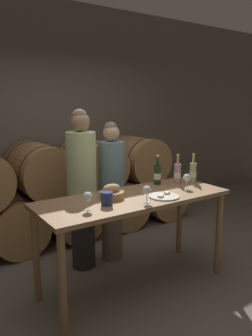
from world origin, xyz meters
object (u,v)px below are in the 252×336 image
object	(u,v)px
tasting_table	(134,208)
wine_bottle_red	(157,174)
person_left	(82,188)
wine_bottle_rose	(177,173)
bread_basket	(112,193)
wine_bottle_white	(193,172)
blue_crock	(107,198)
cheese_plate	(164,196)
person_right	(112,190)
wine_glass_left	(147,190)
wine_glass_center	(187,178)
wine_glass_far_left	(88,197)

from	to	relation	value
tasting_table	wine_bottle_red	size ratio (longest dim) A/B	5.86
person_left	wine_bottle_rose	bearing A→B (deg)	-26.45
wine_bottle_red	bread_basket	world-z (taller)	wine_bottle_red
person_left	wine_bottle_white	bearing A→B (deg)	-25.77
person_left	wine_bottle_red	xyz separation A→B (m)	(0.71, -0.39, 0.14)
blue_crock	wine_bottle_white	bearing A→B (deg)	8.58
tasting_table	wine_bottle_red	distance (m)	0.58
tasting_table	bread_basket	size ratio (longest dim) A/B	8.17
tasting_table	cheese_plate	size ratio (longest dim) A/B	6.50
person_left	person_right	distance (m)	0.38
wine_glass_left	wine_bottle_red	bearing A→B (deg)	42.84
blue_crock	cheese_plate	xyz separation A→B (m)	(0.57, -0.09, -0.06)
person_left	wine_glass_left	size ratio (longest dim) A/B	11.17
blue_crock	wine_glass_left	distance (m)	0.36
wine_bottle_rose	bread_basket	size ratio (longest dim) A/B	1.39
person_right	bread_basket	world-z (taller)	person_right
tasting_table	wine_glass_left	xyz separation A→B (m)	(-0.03, -0.23, 0.23)
person_left	wine_bottle_white	world-z (taller)	person_left
cheese_plate	bread_basket	bearing A→B (deg)	150.22
wine_bottle_white	cheese_plate	world-z (taller)	wine_bottle_white
wine_bottle_white	wine_glass_center	distance (m)	0.31
wine_bottle_red	cheese_plate	size ratio (longest dim) A/B	1.11
wine_bottle_rose	blue_crock	size ratio (longest dim) A/B	2.71
wine_bottle_rose	wine_glass_center	distance (m)	0.25
tasting_table	wine_bottle_rose	xyz separation A→B (m)	(0.70, 0.17, 0.23)
wine_glass_center	wine_bottle_rose	bearing A→B (deg)	69.40
person_left	wine_glass_far_left	distance (m)	0.82
tasting_table	person_right	world-z (taller)	person_right
blue_crock	wine_glass_left	bearing A→B (deg)	-23.05
wine_bottle_red	wine_glass_left	bearing A→B (deg)	-137.16
wine_bottle_rose	wine_glass_left	xyz separation A→B (m)	(-0.73, -0.39, 0.00)
bread_basket	cheese_plate	world-z (taller)	bread_basket
wine_bottle_rose	person_left	bearing A→B (deg)	153.55
wine_bottle_rose	wine_bottle_white	bearing A→B (deg)	-21.87
wine_bottle_white	wine_glass_far_left	size ratio (longest dim) A/B	2.06
wine_bottle_red	wine_glass_center	bearing A→B (deg)	-66.19
wine_bottle_red	wine_bottle_white	bearing A→B (deg)	-19.48
tasting_table	wine_glass_left	world-z (taller)	wine_glass_left
tasting_table	person_left	xyz separation A→B (m)	(-0.24, 0.63, 0.09)
person_left	wine_bottle_rose	size ratio (longest dim) A/B	5.45
person_right	wine_glass_left	size ratio (longest dim) A/B	10.26
wine_glass_left	wine_glass_far_left	bearing A→B (deg)	167.98
blue_crock	wine_glass_far_left	bearing A→B (deg)	-171.95
wine_bottle_red	blue_crock	bearing A→B (deg)	-158.61
blue_crock	wine_glass_far_left	xyz separation A→B (m)	(-0.20, -0.03, 0.05)
tasting_table	wine_bottle_white	size ratio (longest dim) A/B	5.86
wine_bottle_red	cheese_plate	distance (m)	0.50
wine_bottle_red	blue_crock	size ratio (longest dim) A/B	2.73
person_left	wine_glass_left	world-z (taller)	person_left
wine_glass_far_left	wine_glass_left	bearing A→B (deg)	-12.02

